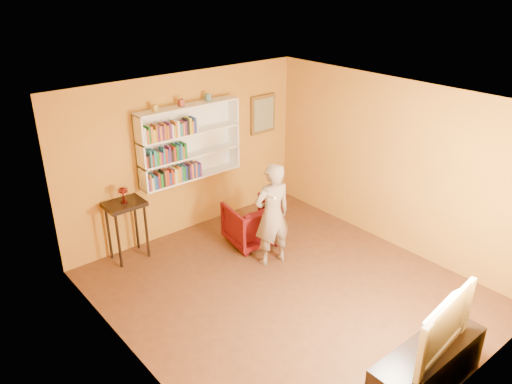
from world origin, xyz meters
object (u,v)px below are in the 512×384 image
at_px(person, 272,215).
at_px(television, 435,323).
at_px(armchair, 252,223).
at_px(bookshelf, 188,142).
at_px(tv_cabinet, 427,368).
at_px(console_table, 125,212).
at_px(ruby_lustre, 123,192).

xyz_separation_m(person, television, (-0.42, -2.97, 0.06)).
bearing_deg(television, person, 75.27).
bearing_deg(armchair, person, 87.34).
distance_m(bookshelf, tv_cabinet, 4.84).
bearing_deg(armchair, television, 90.50).
relative_size(person, television, 1.42).
xyz_separation_m(console_table, television, (1.20, -4.50, 0.09)).
bearing_deg(bookshelf, tv_cabinet, -90.94).
relative_size(console_table, armchair, 1.21).
xyz_separation_m(ruby_lustre, armchair, (1.76, -0.89, -0.77)).
bearing_deg(bookshelf, ruby_lustre, -172.89).
height_order(armchair, tv_cabinet, armchair).
relative_size(bookshelf, console_table, 1.89).
distance_m(bookshelf, ruby_lustre, 1.37).
height_order(console_table, television, television).
bearing_deg(tv_cabinet, television, 0.00).
xyz_separation_m(tv_cabinet, television, (0.00, 0.00, 0.60)).
bearing_deg(ruby_lustre, person, -43.27).
height_order(console_table, ruby_lustre, ruby_lustre).
bearing_deg(console_table, tv_cabinet, -75.03).
distance_m(ruby_lustre, television, 4.67).
relative_size(bookshelf, person, 1.11).
xyz_separation_m(armchair, television, (-0.55, -3.61, 0.52)).
height_order(armchair, television, television).
xyz_separation_m(console_table, person, (1.62, -1.53, 0.03)).
xyz_separation_m(bookshelf, tv_cabinet, (-0.08, -4.66, -1.32)).
relative_size(console_table, ruby_lustre, 3.91).
bearing_deg(tv_cabinet, console_table, 104.97).
xyz_separation_m(console_table, tv_cabinet, (1.20, -4.50, -0.52)).
bearing_deg(armchair, tv_cabinet, 90.50).
distance_m(bookshelf, person, 1.89).
distance_m(armchair, tv_cabinet, 3.65).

